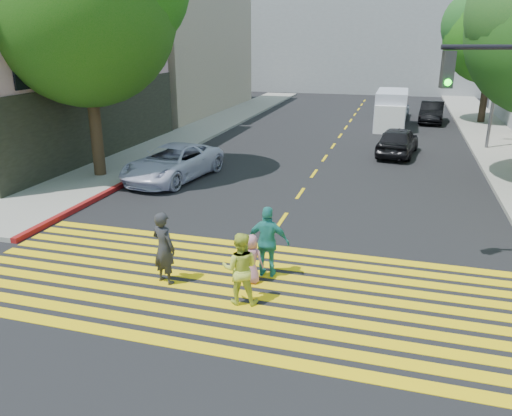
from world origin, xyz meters
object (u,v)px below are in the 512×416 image
at_px(dark_car_near, 398,141).
at_px(white_van, 391,111).
at_px(pedestrian_woman, 240,269).
at_px(pedestrian_man, 164,248).
at_px(dark_car_parked, 432,112).
at_px(tree_right_far, 496,29).
at_px(silver_car, 396,109).
at_px(tree_left, 85,3).
at_px(pedestrian_extra, 268,242).
at_px(pedestrian_child, 251,259).
at_px(white_sedan, 173,163).

distance_m(dark_car_near, white_van, 7.94).
bearing_deg(pedestrian_woman, pedestrian_man, -21.85).
bearing_deg(pedestrian_man, dark_car_parked, -84.32).
relative_size(tree_right_far, silver_car, 2.13).
height_order(tree_left, tree_right_far, tree_left).
distance_m(pedestrian_extra, dark_car_near, 14.84).
height_order(tree_left, dark_car_near, tree_left).
distance_m(dark_car_near, silver_car, 12.75).
bearing_deg(white_van, tree_left, -125.15).
bearing_deg(white_van, dark_car_parked, 49.79).
height_order(pedestrian_extra, dark_car_near, pedestrian_extra).
bearing_deg(silver_car, white_van, 89.15).
bearing_deg(dark_car_near, pedestrian_extra, 86.87).
height_order(pedestrian_child, white_van, white_van).
bearing_deg(tree_left, tree_right_far, 48.14).
bearing_deg(dark_car_parked, tree_right_far, 9.89).
relative_size(tree_left, dark_car_parked, 2.35).
distance_m(tree_left, dark_car_near, 15.28).
bearing_deg(silver_car, dark_car_parked, 146.25).
distance_m(white_sedan, dark_car_near, 11.32).
distance_m(silver_car, dark_car_parked, 2.94).
relative_size(pedestrian_man, dark_car_near, 0.42).
distance_m(silver_car, white_van, 4.88).
bearing_deg(white_sedan, pedestrian_extra, -42.13).
relative_size(tree_left, pedestrian_child, 8.33).
bearing_deg(tree_left, pedestrian_child, -40.16).
relative_size(dark_car_near, white_van, 0.84).
distance_m(pedestrian_extra, white_van, 22.59).
bearing_deg(pedestrian_extra, silver_car, -97.91).
bearing_deg(pedestrian_child, silver_car, -88.67).
bearing_deg(pedestrian_extra, white_sedan, -53.83).
relative_size(tree_right_far, white_van, 1.80).
xyz_separation_m(tree_left, pedestrian_child, (8.65, -7.30, -6.18)).
bearing_deg(pedestrian_man, pedestrian_extra, -135.13).
xyz_separation_m(pedestrian_man, white_sedan, (-3.74, 8.43, -0.19)).
distance_m(tree_left, pedestrian_child, 12.90).
xyz_separation_m(tree_right_far, pedestrian_man, (-10.35, -26.91, -5.15)).
relative_size(tree_right_far, pedestrian_man, 5.04).
height_order(pedestrian_man, dark_car_parked, pedestrian_man).
height_order(pedestrian_extra, white_sedan, pedestrian_extra).
xyz_separation_m(tree_left, tree_right_far, (17.04, 19.03, -0.75)).
height_order(dark_car_parked, white_van, white_van).
relative_size(white_sedan, dark_car_near, 1.20).
distance_m(tree_left, silver_car, 24.22).
relative_size(tree_right_far, white_sedan, 1.78).
relative_size(pedestrian_child, pedestrian_extra, 0.68).
bearing_deg(pedestrian_man, dark_car_near, -87.28).
distance_m(pedestrian_man, pedestrian_extra, 2.47).
xyz_separation_m(tree_right_far, dark_car_near, (-5.33, -11.31, -5.32)).
bearing_deg(dark_car_parked, pedestrian_woman, -95.90).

